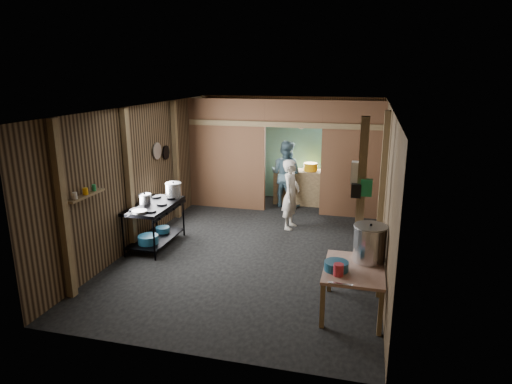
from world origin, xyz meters
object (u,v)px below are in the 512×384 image
(cook, at_px, (291,194))
(pink_bucket, at_px, (339,270))
(prep_table, at_px, (353,290))
(stock_pot, at_px, (370,244))
(gas_range, at_px, (155,225))
(stove_pot_large, at_px, (174,191))
(yellow_tub, at_px, (311,167))

(cook, bearing_deg, pink_bucket, -153.01)
(prep_table, distance_m, stock_pot, 0.67)
(gas_range, relative_size, stock_pot, 2.58)
(gas_range, xyz_separation_m, cook, (2.29, 1.62, 0.32))
(stock_pot, bearing_deg, stove_pot_large, 154.82)
(prep_table, distance_m, yellow_tub, 5.17)
(prep_table, height_order, stock_pot, stock_pot)
(prep_table, relative_size, stove_pot_large, 3.45)
(gas_range, xyz_separation_m, prep_table, (3.71, -1.52, -0.09))
(yellow_tub, bearing_deg, stock_pot, -72.89)
(stock_pot, bearing_deg, prep_table, -122.76)
(stove_pot_large, bearing_deg, prep_table, -29.91)
(gas_range, height_order, yellow_tub, yellow_tub)
(prep_table, xyz_separation_m, stock_pot, (0.18, 0.29, 0.57))
(yellow_tub, bearing_deg, cook, -94.86)
(stock_pot, relative_size, cook, 0.37)
(prep_table, xyz_separation_m, stove_pot_large, (-3.54, 2.04, 0.63))
(stock_pot, height_order, yellow_tub, stock_pot)
(pink_bucket, xyz_separation_m, yellow_tub, (-1.07, 5.26, 0.22))
(pink_bucket, bearing_deg, prep_table, 56.62)
(stove_pot_large, height_order, stock_pot, stock_pot)
(stove_pot_large, distance_m, yellow_tub, 3.72)
(gas_range, distance_m, cook, 2.82)
(gas_range, relative_size, yellow_tub, 4.05)
(pink_bucket, xyz_separation_m, cook, (-1.23, 3.42, 0.01))
(stock_pot, bearing_deg, yellow_tub, 107.11)
(prep_table, bearing_deg, yellow_tub, 104.21)
(gas_range, xyz_separation_m, stock_pot, (3.89, -1.23, 0.49))
(prep_table, distance_m, pink_bucket, 0.53)
(prep_table, relative_size, stock_pot, 2.03)
(stove_pot_large, bearing_deg, yellow_tub, 52.19)
(gas_range, bearing_deg, cook, 35.16)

